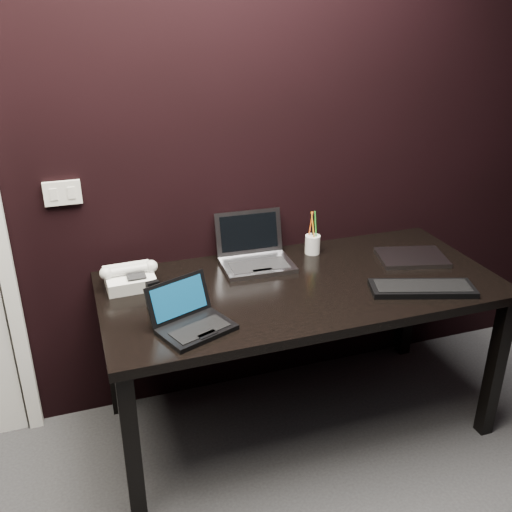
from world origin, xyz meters
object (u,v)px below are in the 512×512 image
object	(u,v)px
netbook	(191,320)
silver_laptop	(255,256)
mobile_phone	(154,297)
desk	(301,299)
pen_cup	(313,244)
closed_laptop	(412,257)
desk_phone	(129,277)
ext_keyboard	(422,288)

from	to	relation	value
netbook	silver_laptop	xyz separation A→B (m)	(0.40, 0.45, 0.01)
silver_laptop	mobile_phone	distance (m)	0.56
desk	pen_cup	distance (m)	0.35
closed_laptop	desk_phone	world-z (taller)	desk_phone
closed_laptop	pen_cup	size ratio (longest dim) A/B	1.66
pen_cup	silver_laptop	bearing A→B (deg)	-174.16
desk	closed_laptop	xyz separation A→B (m)	(0.58, 0.06, 0.09)
netbook	closed_laptop	world-z (taller)	netbook
netbook	desk_phone	size ratio (longest dim) A/B	1.33
netbook	closed_laptop	size ratio (longest dim) A/B	0.92
closed_laptop	mobile_phone	world-z (taller)	mobile_phone
mobile_phone	pen_cup	distance (m)	0.85
closed_laptop	desk	bearing A→B (deg)	-174.34
mobile_phone	silver_laptop	bearing A→B (deg)	25.97
closed_laptop	mobile_phone	bearing A→B (deg)	-177.30
ext_keyboard	desk_phone	xyz separation A→B (m)	(-1.15, 0.43, 0.03)
silver_laptop	ext_keyboard	xyz separation A→B (m)	(0.57, -0.48, -0.03)
silver_laptop	closed_laptop	bearing A→B (deg)	-14.82
netbook	pen_cup	distance (m)	0.85
silver_laptop	pen_cup	bearing A→B (deg)	5.84
desk_phone	pen_cup	world-z (taller)	pen_cup
netbook	closed_laptop	xyz separation A→B (m)	(1.11, 0.27, -0.02)
netbook	pen_cup	bearing A→B (deg)	34.68
ext_keyboard	desk_phone	bearing A→B (deg)	159.33
mobile_phone	desk	bearing A→B (deg)	-0.03
ext_keyboard	netbook	bearing A→B (deg)	178.70
silver_laptop	closed_laptop	world-z (taller)	silver_laptop
silver_laptop	desk_phone	size ratio (longest dim) A/B	1.34
desk_phone	silver_laptop	bearing A→B (deg)	4.33
closed_laptop	mobile_phone	distance (m)	1.21
desk	netbook	world-z (taller)	netbook
desk_phone	pen_cup	xyz separation A→B (m)	(0.87, 0.07, 0.01)
ext_keyboard	pen_cup	world-z (taller)	pen_cup
desk_phone	pen_cup	distance (m)	0.88
silver_laptop	desk_phone	world-z (taller)	silver_laptop
mobile_phone	closed_laptop	bearing A→B (deg)	2.70
netbook	closed_laptop	distance (m)	1.14
pen_cup	desk_phone	bearing A→B (deg)	-175.15
closed_laptop	desk_phone	size ratio (longest dim) A/B	1.44
ext_keyboard	pen_cup	size ratio (longest dim) A/B	2.15
desk	silver_laptop	world-z (taller)	silver_laptop
netbook	mobile_phone	world-z (taller)	netbook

